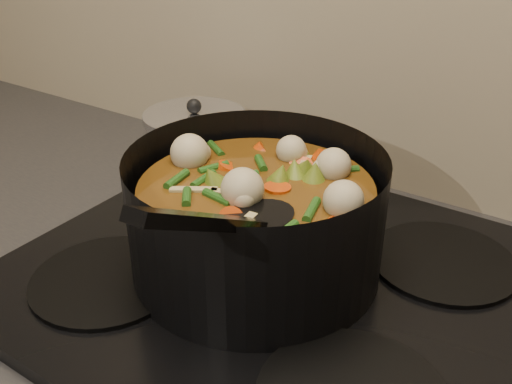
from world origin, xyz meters
The scene contains 3 objects.
stovetop centered at (0.00, 1.93, 0.92)m, with size 0.62×0.54×0.03m.
stockpot centered at (-0.03, 1.92, 1.00)m, with size 0.33×0.42×0.22m.
saucepan centered at (-0.25, 2.08, 0.98)m, with size 0.16×0.16×0.13m.
Camera 1 is at (0.29, 1.44, 1.35)m, focal length 40.00 mm.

